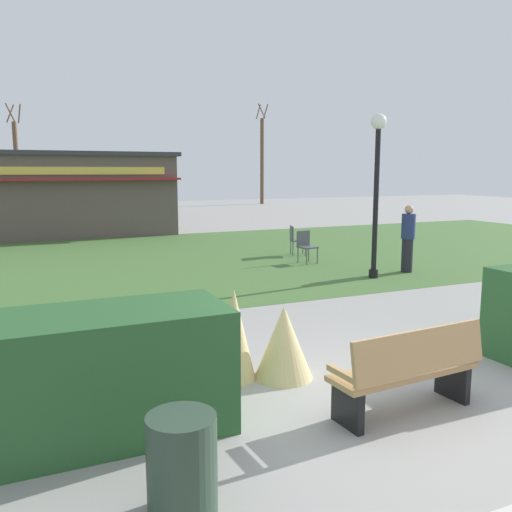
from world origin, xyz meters
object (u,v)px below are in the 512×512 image
food_kiosk (36,194)px  tree_right_bg (262,159)px  trash_bin (182,466)px  tree_center_bg (17,165)px  lamppost_mid (377,175)px  cafe_chair_east (295,238)px  park_bench (409,370)px  cafe_chair_north (306,244)px  person_strolling (408,238)px  parked_car_west_slot (29,208)px  parked_car_center_slot (128,205)px

food_kiosk → tree_right_bg: tree_right_bg is taller
trash_bin → tree_center_bg: (-0.93, 32.74, 2.52)m
lamppost_mid → tree_right_bg: size_ratio=0.51×
lamppost_mid → cafe_chair_east: bearing=91.1°
tree_center_bg → park_bench: bearing=-83.7°
cafe_chair_north → tree_center_bg: (-7.15, 23.47, 2.38)m
park_bench → lamppost_mid: (4.06, 6.13, 1.95)m
park_bench → person_strolling: 8.29m
cafe_chair_east → person_strolling: person_strolling is taller
lamppost_mid → person_strolling: bearing=12.2°
trash_bin → cafe_chair_north: cafe_chair_north is taller
trash_bin → parked_car_west_slot: bearing=91.1°
trash_bin → cafe_chair_east: cafe_chair_east is taller
trash_bin → parked_car_center_slot: 27.04m
food_kiosk → parked_car_center_slot: (4.92, 7.06, -0.99)m
tree_right_bg → cafe_chair_east: bearing=-112.3°
cafe_chair_north → person_strolling: bearing=-53.1°
cafe_chair_north → person_strolling: size_ratio=0.53×
food_kiosk → tree_center_bg: tree_center_bg is taller
lamppost_mid → tree_center_bg: 27.05m
cafe_chair_north → parked_car_west_slot: 18.62m
lamppost_mid → parked_car_center_slot: (-2.07, 19.86, -1.78)m
food_kiosk → tree_right_bg: size_ratio=1.39×
tree_right_bg → parked_car_center_slot: bearing=-146.6°
cafe_chair_east → tree_right_bg: 25.87m
lamppost_mid → parked_car_center_slot: 20.04m
park_bench → lamppost_mid: lamppost_mid is taller
cafe_chair_north → tree_right_bg: size_ratio=0.12×
lamppost_mid → trash_bin: 9.74m
trash_bin → food_kiosk: food_kiosk is taller
lamppost_mid → trash_bin: size_ratio=4.92×
cafe_chair_north → park_bench: bearing=-112.6°
person_strolling → parked_car_west_slot: size_ratio=0.39×
cafe_chair_east → cafe_chair_north: size_ratio=1.00×
cafe_chair_east → person_strolling: (1.28, -3.58, 0.33)m
parked_car_center_slot → trash_bin: bearing=-99.8°
tree_right_bg → tree_center_bg: size_ratio=1.16×
food_kiosk → park_bench: bearing=-81.2°
person_strolling → parked_car_center_slot: size_ratio=0.39×
park_bench → food_kiosk: 19.19m
park_bench → tree_center_bg: 32.37m
food_kiosk → parked_car_west_slot: bearing=91.7°
lamppost_mid → cafe_chair_north: bearing=100.5°
lamppost_mid → cafe_chair_east: size_ratio=4.30×
parked_car_west_slot → person_strolling: bearing=-66.8°
tree_center_bg → lamppost_mid: bearing=-73.7°
lamppost_mid → parked_car_center_slot: lamppost_mid is taller
cafe_chair_east → parked_car_west_slot: parked_car_west_slot is taller
person_strolling → parked_car_west_slot: person_strolling is taller
parked_car_center_slot → lamppost_mid: bearing=-84.0°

